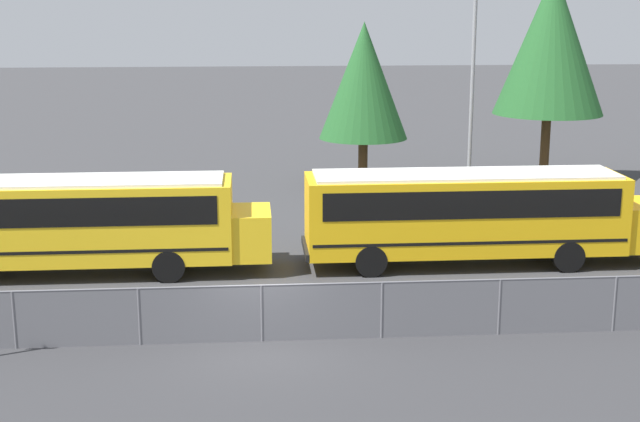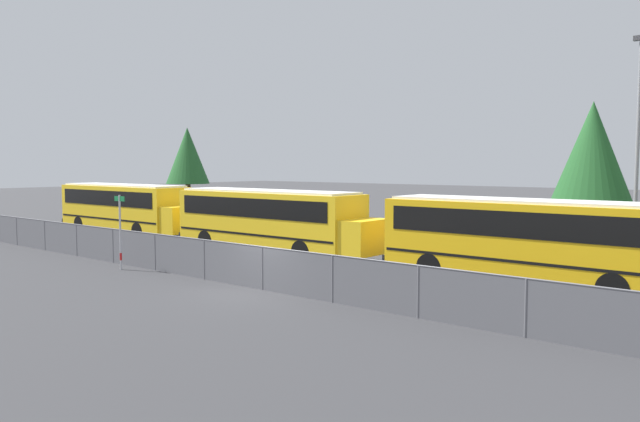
{
  "view_description": "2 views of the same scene",
  "coord_description": "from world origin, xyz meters",
  "px_view_note": "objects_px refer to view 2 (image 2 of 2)",
  "views": [
    {
      "loc": [
        -0.21,
        -21.52,
        8.5
      ],
      "look_at": [
        1.98,
        6.21,
        1.95
      ],
      "focal_mm": 50.0,
      "sensor_mm": 36.0,
      "label": 1
    },
    {
      "loc": [
        15.11,
        -15.02,
        4.34
      ],
      "look_at": [
        -2.83,
        6.47,
        2.22
      ],
      "focal_mm": 35.0,
      "sensor_mm": 36.0,
      "label": 2
    }
  ],
  "objects_px": {
    "street_sign": "(120,230)",
    "tree_3": "(592,153)",
    "school_bus_1": "(271,216)",
    "school_bus_2": "(533,235)",
    "light_pole": "(638,143)",
    "tree_2": "(188,156)",
    "school_bus_0": "(125,205)"
  },
  "relations": [
    {
      "from": "street_sign",
      "to": "tree_3",
      "type": "relative_size",
      "value": 0.4
    },
    {
      "from": "school_bus_1",
      "to": "tree_3",
      "type": "xyz_separation_m",
      "value": [
        10.8,
        13.1,
        3.09
      ]
    },
    {
      "from": "school_bus_1",
      "to": "school_bus_2",
      "type": "xyz_separation_m",
      "value": [
        12.73,
        0.07,
        0.0
      ]
    },
    {
      "from": "tree_3",
      "to": "light_pole",
      "type": "bearing_deg",
      "value": -59.51
    },
    {
      "from": "school_bus_1",
      "to": "tree_2",
      "type": "relative_size",
      "value": 1.55
    },
    {
      "from": "school_bus_0",
      "to": "street_sign",
      "type": "xyz_separation_m",
      "value": [
        11.05,
        -7.38,
        -0.22
      ]
    },
    {
      "from": "school_bus_0",
      "to": "school_bus_2",
      "type": "bearing_deg",
      "value": -0.46
    },
    {
      "from": "street_sign",
      "to": "tree_3",
      "type": "height_order",
      "value": "tree_3"
    },
    {
      "from": "school_bus_2",
      "to": "tree_3",
      "type": "height_order",
      "value": "tree_3"
    },
    {
      "from": "school_bus_1",
      "to": "school_bus_2",
      "type": "bearing_deg",
      "value": 0.32
    },
    {
      "from": "school_bus_1",
      "to": "street_sign",
      "type": "height_order",
      "value": "school_bus_1"
    },
    {
      "from": "school_bus_1",
      "to": "light_pole",
      "type": "bearing_deg",
      "value": 26.18
    },
    {
      "from": "school_bus_2",
      "to": "tree_2",
      "type": "xyz_separation_m",
      "value": [
        -35.53,
        12.96,
        3.2
      ]
    },
    {
      "from": "tree_3",
      "to": "school_bus_2",
      "type": "bearing_deg",
      "value": -81.55
    },
    {
      "from": "school_bus_0",
      "to": "school_bus_2",
      "type": "distance_m",
      "value": 25.42
    },
    {
      "from": "tree_2",
      "to": "tree_3",
      "type": "bearing_deg",
      "value": 0.13
    },
    {
      "from": "light_pole",
      "to": "school_bus_2",
      "type": "bearing_deg",
      "value": -103.09
    },
    {
      "from": "school_bus_2",
      "to": "light_pole",
      "type": "bearing_deg",
      "value": 76.91
    },
    {
      "from": "school_bus_2",
      "to": "street_sign",
      "type": "bearing_deg",
      "value": -153.49
    },
    {
      "from": "school_bus_0",
      "to": "light_pole",
      "type": "height_order",
      "value": "light_pole"
    },
    {
      "from": "school_bus_2",
      "to": "school_bus_0",
      "type": "bearing_deg",
      "value": 179.54
    },
    {
      "from": "street_sign",
      "to": "tree_2",
      "type": "distance_m",
      "value": 29.4
    },
    {
      "from": "school_bus_0",
      "to": "street_sign",
      "type": "height_order",
      "value": "school_bus_0"
    },
    {
      "from": "school_bus_0",
      "to": "tree_3",
      "type": "bearing_deg",
      "value": 28.64
    },
    {
      "from": "school_bus_1",
      "to": "tree_2",
      "type": "distance_m",
      "value": 26.45
    },
    {
      "from": "school_bus_1",
      "to": "tree_3",
      "type": "distance_m",
      "value": 17.26
    },
    {
      "from": "school_bus_0",
      "to": "school_bus_1",
      "type": "distance_m",
      "value": 12.69
    },
    {
      "from": "school_bus_0",
      "to": "light_pole",
      "type": "relative_size",
      "value": 1.22
    },
    {
      "from": "school_bus_0",
      "to": "street_sign",
      "type": "bearing_deg",
      "value": -33.73
    },
    {
      "from": "school_bus_0",
      "to": "tree_2",
      "type": "height_order",
      "value": "tree_2"
    },
    {
      "from": "street_sign",
      "to": "tree_3",
      "type": "distance_m",
      "value": 23.96
    },
    {
      "from": "light_pole",
      "to": "tree_3",
      "type": "xyz_separation_m",
      "value": [
        -3.56,
        6.05,
        -0.25
      ]
    }
  ]
}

